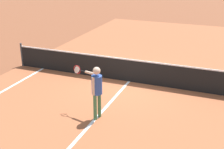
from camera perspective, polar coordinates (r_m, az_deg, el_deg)
The scene contains 5 objects.
ground_plane at distance 12.31m, azimuth 3.22°, elevation -1.32°, with size 60.00×60.00×0.00m, color brown.
court_surface_inbounds at distance 12.31m, azimuth 3.22°, elevation -1.32°, with size 10.62×24.40×0.00m, color #9E5433.
line_center_service at distance 9.62m, azimuth -2.96°, elevation -8.13°, with size 0.10×6.40×0.01m, color white.
net at distance 12.13m, azimuth 3.27°, elevation 0.83°, with size 10.49×0.09×1.07m.
player_near at distance 9.17m, azimuth -2.99°, elevation -2.32°, with size 1.16×0.70×1.70m.
Camera 1 is at (3.55, -10.79, 4.73)m, focal length 48.57 mm.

